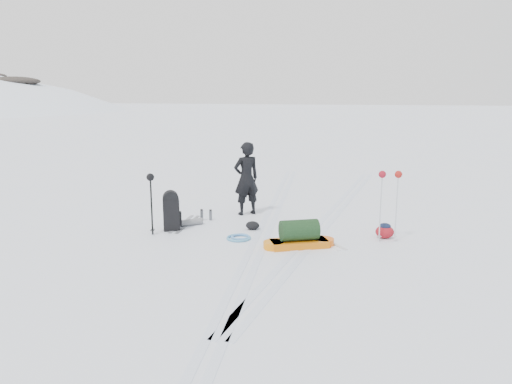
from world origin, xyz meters
TOP-DOWN VIEW (x-y plane):
  - ground at (0.00, 0.00)m, footprint 200.00×200.00m
  - ski_tracks at (0.61, 0.88)m, footprint 3.38×17.97m
  - skier at (-0.80, 1.80)m, footprint 0.84×0.80m
  - pulk_sled at (0.92, -0.69)m, footprint 1.57×1.02m
  - expedition_rucksack at (-2.13, 0.01)m, footprint 0.80×0.94m
  - ski_poles_black at (-2.47, -0.48)m, footprint 0.17×0.21m
  - ski_poles_silver at (2.75, 0.10)m, footprint 0.49×0.23m
  - touring_skis_grey at (-2.06, 0.50)m, footprint 0.28×1.68m
  - touring_skis_white at (1.35, -0.10)m, footprint 1.16×1.47m
  - rope_coil at (-0.45, -0.40)m, footprint 0.62×0.62m
  - small_daypack at (2.71, 0.33)m, footprint 0.48×0.42m
  - thermos_pair at (-1.66, 0.97)m, footprint 0.30×0.18m
  - stuff_sack at (-0.32, 0.39)m, footprint 0.40×0.35m

SIDE VIEW (x-z plane):
  - ground at x=0.00m, z-range 0.00..0.00m
  - ski_tracks at x=0.61m, z-range 0.00..0.01m
  - touring_skis_white at x=1.35m, z-range -0.02..0.04m
  - touring_skis_grey at x=-2.06m, z-range -0.02..0.04m
  - rope_coil at x=-0.45m, z-range 0.00..0.07m
  - stuff_sack at x=-0.32m, z-range 0.00..0.20m
  - thermos_pair at x=-1.66m, z-range -0.01..0.29m
  - small_daypack at x=2.71m, z-range -0.01..0.34m
  - pulk_sled at x=0.92m, z-range -0.07..0.52m
  - expedition_rucksack at x=-2.13m, z-range -0.04..0.91m
  - skier at x=-0.80m, z-range 0.00..1.92m
  - ski_poles_black at x=-2.47m, z-range 0.45..1.87m
  - ski_poles_silver at x=2.75m, z-range 0.53..2.09m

